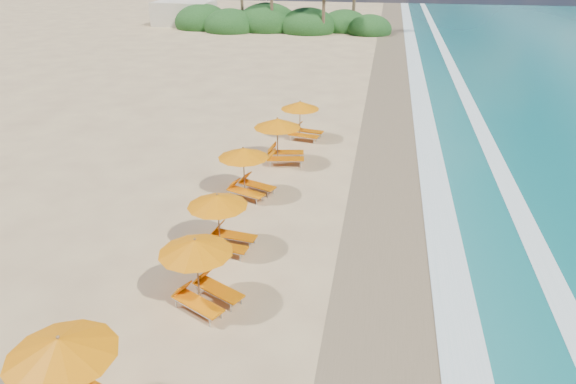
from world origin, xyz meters
TOP-DOWN VIEW (x-y plane):
  - ground at (0.00, 0.00)m, footprint 160.00×160.00m
  - wet_sand at (4.00, 0.00)m, footprint 4.00×160.00m
  - surf_foam at (6.70, 0.00)m, footprint 4.00×160.00m
  - station_0 at (-2.67, -9.48)m, footprint 2.91×2.86m
  - station_1 at (-1.46, -5.14)m, footprint 2.75×2.75m
  - station_2 at (-1.75, -2.18)m, footprint 2.34×2.22m
  - station_3 at (-2.01, 1.93)m, footprint 2.63×2.60m
  - station_4 at (-1.35, 5.57)m, footprint 2.60×2.49m
  - station_5 at (-0.89, 9.01)m, footprint 2.43×2.33m
  - treeline at (-9.94, 45.51)m, footprint 25.80×8.80m
  - beach_building at (-22.00, 48.00)m, footprint 7.00×5.00m

SIDE VIEW (x-z plane):
  - ground at x=0.00m, z-range 0.00..0.00m
  - wet_sand at x=4.00m, z-range 0.00..0.01m
  - surf_foam at x=6.70m, z-range 0.02..0.03m
  - treeline at x=-9.94m, z-range -3.87..5.86m
  - station_2 at x=-1.75m, z-range 0.12..2.12m
  - station_5 at x=-0.89m, z-range 0.12..2.14m
  - station_3 at x=-2.01m, z-range 0.12..2.16m
  - station_1 at x=-1.46m, z-range 0.13..2.20m
  - station_4 at x=-1.35m, z-range 0.13..2.31m
  - station_0 at x=-2.67m, z-range 0.14..2.41m
  - beach_building at x=-22.00m, z-range 0.00..2.80m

